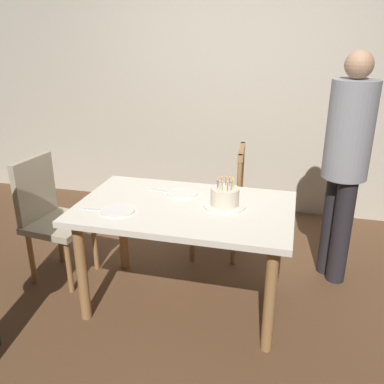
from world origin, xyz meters
TOP-DOWN VIEW (x-y plane):
  - ground at (0.00, 0.00)m, footprint 6.40×6.40m
  - back_wall at (0.00, 1.85)m, footprint 6.40×0.10m
  - dining_table at (0.00, 0.00)m, footprint 1.41×0.87m
  - birthday_cake at (0.26, 0.06)m, footprint 0.28×0.28m
  - plate_near_celebrant at (-0.39, -0.20)m, footprint 0.22×0.22m
  - plate_far_side at (-0.07, 0.20)m, footprint 0.22×0.22m
  - fork_near_celebrant at (-0.55, -0.21)m, footprint 0.18×0.03m
  - fork_far_side at (-0.23, 0.21)m, footprint 0.18×0.04m
  - chair_spindle_back at (0.09, 0.76)m, footprint 0.48×0.48m
  - chair_upholstered at (-1.09, 0.11)m, footprint 0.49×0.49m
  - person_guest at (1.03, 0.62)m, footprint 0.32×0.32m

SIDE VIEW (x-z plane):
  - ground at x=0.00m, z-range 0.00..0.00m
  - chair_spindle_back at x=0.09m, z-range -0.02..0.93m
  - chair_upholstered at x=-1.09m, z-range 0.06..1.01m
  - dining_table at x=0.00m, z-range 0.27..1.02m
  - fork_near_celebrant at x=-0.55m, z-range 0.75..0.76m
  - fork_far_side at x=-0.23m, z-range 0.75..0.76m
  - plate_near_celebrant at x=-0.39m, z-range 0.75..0.76m
  - plate_far_side at x=-0.07m, z-range 0.75..0.76m
  - birthday_cake at x=0.26m, z-range 0.71..0.91m
  - person_guest at x=1.03m, z-range 0.12..1.83m
  - back_wall at x=0.00m, z-range 0.00..2.60m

